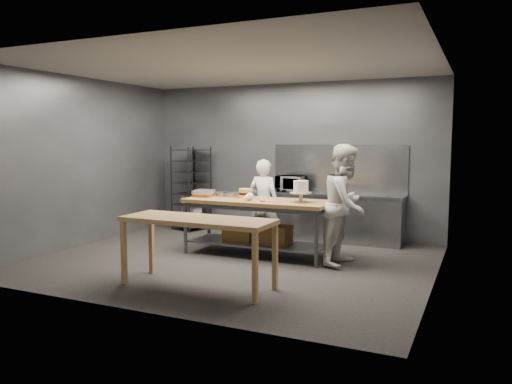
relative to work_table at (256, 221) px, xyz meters
The scene contains 16 objects.
ground 0.79m from the work_table, 108.41° to the right, with size 6.00×6.00×0.00m, color black.
back_wall 2.19m from the work_table, 95.03° to the left, with size 6.00×0.04×3.00m, color #4C4F54.
work_table is the anchor object (origin of this frame).
near_counter 1.96m from the work_table, 88.28° to the right, with size 2.00×0.70×0.90m.
back_counter 1.86m from the work_table, 63.50° to the left, with size 2.60×0.60×0.90m.
splashback_panel 2.26m from the work_table, 67.12° to the left, with size 2.60×0.02×0.90m, color slate.
speed_rack 2.75m from the work_table, 144.80° to the left, with size 0.77×0.80×1.75m.
chef_behind 0.80m from the work_table, 105.05° to the left, with size 0.57×0.37×1.55m, color white.
chef_right 1.52m from the work_table, ahead, with size 0.89×0.69×1.83m, color silver.
microwave 1.72m from the work_table, 90.81° to the left, with size 0.54×0.37×0.30m, color black.
frosted_cake_stand 0.96m from the work_table, ahead, with size 0.34×0.34×0.34m.
layer_cake 0.50m from the work_table, 159.50° to the left, with size 0.23×0.23×0.16m.
cake_pans 0.77m from the work_table, 162.85° to the left, with size 0.44×0.28×0.07m.
piping_bag 0.49m from the work_table, 101.77° to the right, with size 0.12×0.12×0.38m, color silver.
offset_spatula 0.50m from the work_table, 36.26° to the right, with size 0.36×0.02×0.02m.
pastry_clamshells 1.09m from the work_table, behind, with size 0.36×0.38×0.11m.
Camera 1 is at (3.54, -6.83, 1.90)m, focal length 35.00 mm.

